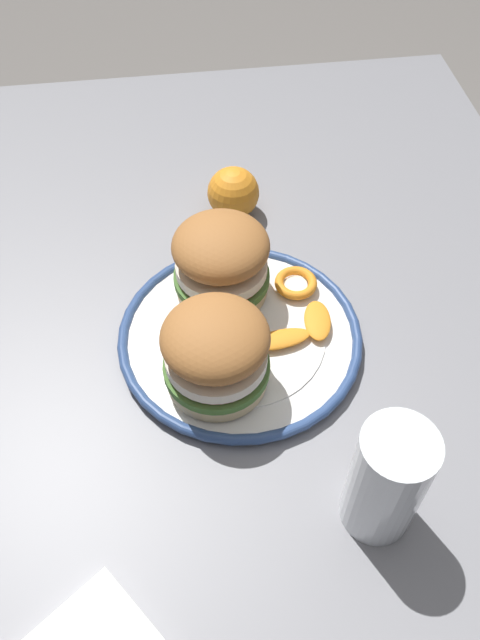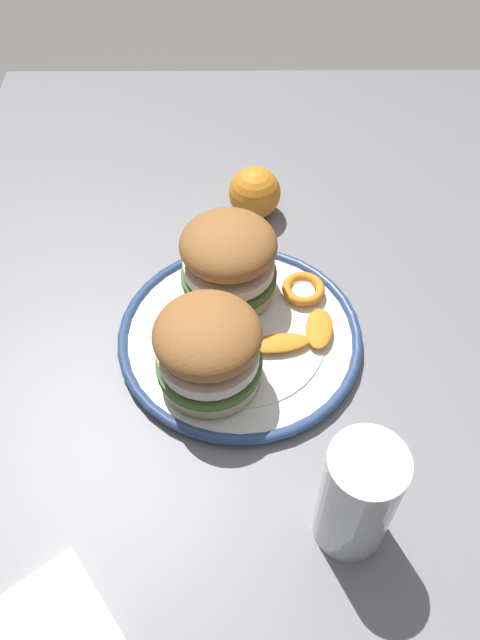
# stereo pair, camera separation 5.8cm
# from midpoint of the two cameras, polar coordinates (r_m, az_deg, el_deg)

# --- Properties ---
(ground_plane) EXTENTS (8.00, 8.00, 0.00)m
(ground_plane) POSITION_cam_midpoint_polar(r_m,az_deg,el_deg) (1.38, 2.28, -23.04)
(ground_plane) COLOR slate
(dining_table) EXTENTS (1.33, 0.84, 0.73)m
(dining_table) POSITION_cam_midpoint_polar(r_m,az_deg,el_deg) (0.80, 3.72, -10.76)
(dining_table) COLOR gray
(dining_table) RESTS_ON ground
(dinner_plate) EXTENTS (0.28, 0.28, 0.02)m
(dinner_plate) POSITION_cam_midpoint_polar(r_m,az_deg,el_deg) (0.75, 2.23, -1.58)
(dinner_plate) COLOR white
(dinner_plate) RESTS_ON dining_table
(sandwich_half_left) EXTENTS (0.13, 0.13, 0.10)m
(sandwich_half_left) POSITION_cam_midpoint_polar(r_m,az_deg,el_deg) (0.66, -0.33, -2.65)
(sandwich_half_left) COLOR beige
(sandwich_half_left) RESTS_ON dinner_plate
(sandwich_half_right) EXTENTS (0.12, 0.12, 0.10)m
(sandwich_half_right) POSITION_cam_midpoint_polar(r_m,az_deg,el_deg) (0.74, 1.22, 5.30)
(sandwich_half_right) COLOR beige
(sandwich_half_right) RESTS_ON dinner_plate
(orange_peel_curled) EXTENTS (0.06, 0.06, 0.01)m
(orange_peel_curled) POSITION_cam_midpoint_polar(r_m,az_deg,el_deg) (0.78, 7.75, 2.64)
(orange_peel_curled) COLOR orange
(orange_peel_curled) RESTS_ON dinner_plate
(orange_peel_strip_long) EXTENTS (0.04, 0.07, 0.01)m
(orange_peel_strip_long) POSITION_cam_midpoint_polar(r_m,az_deg,el_deg) (0.73, 5.73, -2.17)
(orange_peel_strip_long) COLOR orange
(orange_peel_strip_long) RESTS_ON dinner_plate
(orange_peel_strip_short) EXTENTS (0.06, 0.04, 0.01)m
(orange_peel_strip_short) POSITION_cam_midpoint_polar(r_m,az_deg,el_deg) (0.75, 9.23, -0.84)
(orange_peel_strip_short) COLOR orange
(orange_peel_strip_short) RESTS_ON dinner_plate
(drinking_glass) EXTENTS (0.07, 0.07, 0.14)m
(drinking_glass) POSITION_cam_midpoint_polar(r_m,az_deg,el_deg) (0.61, 13.03, -15.53)
(drinking_glass) COLOR white
(drinking_glass) RESTS_ON dining_table
(whole_orange) EXTENTS (0.07, 0.07, 0.07)m
(whole_orange) POSITION_cam_midpoint_polar(r_m,az_deg,el_deg) (0.88, 3.39, 11.06)
(whole_orange) COLOR orange
(whole_orange) RESTS_ON dining_table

